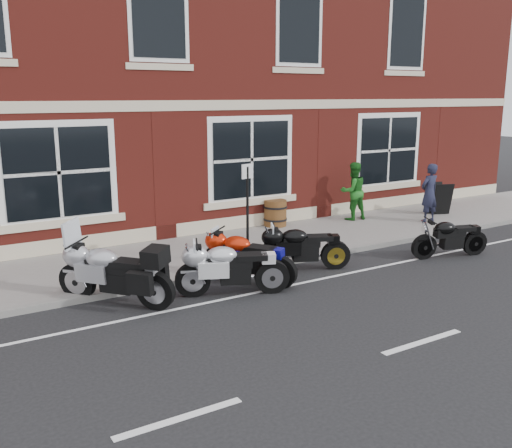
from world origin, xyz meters
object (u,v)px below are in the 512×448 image
Objects in this scene: moto_naked_black at (448,236)px; moto_touring_silver at (112,271)px; moto_sport_silver at (230,266)px; pedestrian_right at (353,191)px; parking_sign at (247,207)px; barrel_planter at (275,213)px; a_board_sign at (438,198)px; pedestrian_left at (429,193)px; moto_sport_red at (246,256)px; moto_sport_black at (301,246)px.

moto_touring_silver is at bearing 98.35° from moto_naked_black.
pedestrian_right is at bearing -36.12° from moto_sport_silver.
moto_sport_silver is at bearing -144.48° from parking_sign.
barrel_planter is 0.34× the size of parking_sign.
moto_touring_silver is 10.86m from a_board_sign.
moto_sport_silver is at bearing -132.54° from barrel_planter.
parking_sign reaches higher than pedestrian_right.
moto_touring_silver is 8.43m from pedestrian_right.
moto_sport_silver is 1.20× the size of pedestrian_right.
parking_sign is (-6.52, -0.90, 0.41)m from pedestrian_left.
moto_touring_silver is at bearing -149.80° from a_board_sign.
a_board_sign reaches higher than moto_sport_red.
parking_sign reaches higher than a_board_sign.
pedestrian_left is at bearing -50.30° from moto_sport_black.
moto_sport_red is 4.93m from moto_naked_black.
pedestrian_left is 2.30× the size of barrel_planter.
moto_sport_red is at bearing -130.78° from barrel_planter.
moto_naked_black is 3.89m from pedestrian_right.
moto_naked_black is at bearing -116.44° from a_board_sign.
moto_sport_black is at bearing -50.68° from moto_sport_silver.
barrel_planter is at bearing 40.10° from moto_naked_black.
parking_sign reaches higher than moto_sport_silver.
moto_naked_black is at bearing -70.20° from moto_sport_silver.
moto_touring_silver is 4.03m from moto_sport_black.
a_board_sign reaches higher than moto_sport_black.
moto_sport_red is 7.17m from pedestrian_left.
moto_sport_black is at bearing -41.43° from moto_touring_silver.
barrel_planter is at bearing 17.10° from moto_sport_red.
moto_touring_silver is at bearing 6.86° from pedestrian_left.
barrel_planter is 3.82m from parking_sign.
moto_touring_silver reaches higher than moto_sport_black.
moto_touring_silver is 0.87× the size of parking_sign.
parking_sign reaches higher than moto_naked_black.
a_board_sign reaches higher than moto_naked_black.
moto_sport_black is 4.89m from pedestrian_right.
moto_sport_silver reaches higher than moto_sport_red.
moto_sport_silver is at bearing 13.93° from pedestrian_left.
pedestrian_right is 2.32× the size of barrel_planter.
pedestrian_left is at bearing -24.51° from barrel_planter.
pedestrian_left is at bearing -23.84° from moto_naked_black.
a_board_sign is at bearing -29.58° from moto_naked_black.
pedestrian_right is 1.74× the size of a_board_sign.
moto_touring_silver is 1.12× the size of pedestrian_left.
a_board_sign is 1.33× the size of barrel_planter.
parking_sign is (1.09, 1.20, 0.81)m from moto_sport_silver.
moto_sport_red is 0.92× the size of moto_sport_silver.
pedestrian_right is (-1.66, 1.33, 0.00)m from pedestrian_left.
moto_sport_red is 6.09m from pedestrian_right.
moto_sport_red is at bearing 11.50° from pedestrian_left.
parking_sign reaches higher than moto_sport_red.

